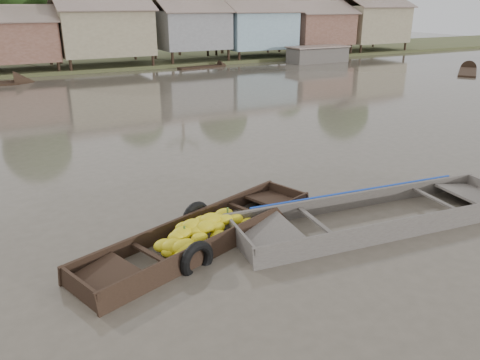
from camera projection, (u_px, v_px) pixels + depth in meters
name	position (u px, v px, depth m)	size (l,w,h in m)	color
ground	(302.00, 229.00, 10.26)	(120.00, 120.00, 0.00)	#4F483C
riverbank	(103.00, 24.00, 36.84)	(120.00, 12.47, 10.22)	#384723
banana_boat	(201.00, 235.00, 9.63)	(5.86, 3.17, 0.81)	black
viewer_boat	(379.00, 219.00, 10.62)	(7.12, 2.57, 0.56)	#47403C
distant_boats	(245.00, 65.00, 35.17)	(47.83, 14.32, 1.38)	black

